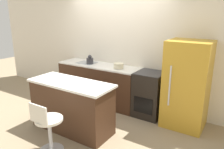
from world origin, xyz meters
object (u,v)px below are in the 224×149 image
(oven_range, at_px, (149,94))
(mixing_bowl, at_px, (119,66))
(refrigerator, at_px, (187,85))
(stool_chair, at_px, (48,128))
(kettle, at_px, (90,60))

(oven_range, bearing_deg, mixing_bowl, -176.17)
(refrigerator, relative_size, stool_chair, 1.92)
(kettle, xyz_separation_m, mixing_bowl, (0.78, 0.00, -0.03))
(kettle, distance_m, mixing_bowl, 0.79)
(oven_range, bearing_deg, refrigerator, -2.69)
(oven_range, height_order, stool_chair, oven_range)
(mixing_bowl, bearing_deg, kettle, 180.00)
(stool_chair, bearing_deg, oven_range, 68.82)
(oven_range, xyz_separation_m, kettle, (-1.51, -0.05, 0.55))
(stool_chair, height_order, mixing_bowl, mixing_bowl)
(oven_range, distance_m, kettle, 1.61)
(stool_chair, relative_size, mixing_bowl, 4.02)
(kettle, bearing_deg, mixing_bowl, 0.00)
(oven_range, height_order, refrigerator, refrigerator)
(oven_range, xyz_separation_m, refrigerator, (0.74, -0.03, 0.35))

